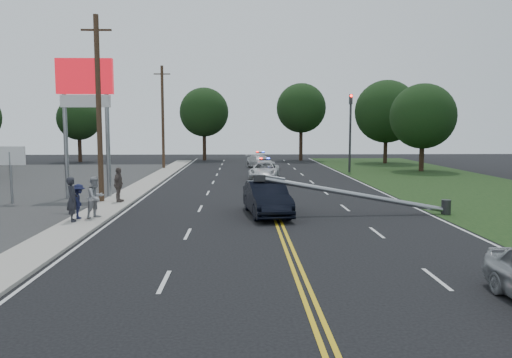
{
  "coord_description": "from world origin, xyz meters",
  "views": [
    {
      "loc": [
        -1.64,
        -15.07,
        4.15
      ],
      "look_at": [
        -0.92,
        8.19,
        1.7
      ],
      "focal_mm": 35.0,
      "sensor_mm": 36.0,
      "label": 1
    }
  ],
  "objects_px": {
    "bystander_b": "(96,197)",
    "bystander_c": "(79,201)",
    "fallen_streetlight": "(364,196)",
    "utility_pole_far": "(163,117)",
    "crashed_sedan": "(267,199)",
    "emergency_b": "(260,162)",
    "bystander_d": "(119,185)",
    "bystander_a": "(72,199)",
    "utility_pole_mid": "(99,109)",
    "pylon_sign": "(85,94)",
    "small_sign": "(10,161)",
    "traffic_signal": "(350,126)",
    "emergency_a": "(265,171)"
  },
  "relations": [
    {
      "from": "small_sign",
      "to": "bystander_d",
      "type": "distance_m",
      "value": 5.95
    },
    {
      "from": "emergency_a",
      "to": "bystander_b",
      "type": "distance_m",
      "value": 19.39
    },
    {
      "from": "bystander_d",
      "to": "crashed_sedan",
      "type": "bearing_deg",
      "value": -107.97
    },
    {
      "from": "utility_pole_far",
      "to": "bystander_c",
      "type": "xyz_separation_m",
      "value": [
        0.46,
        -27.21,
        -4.2
      ]
    },
    {
      "from": "bystander_c",
      "to": "bystander_a",
      "type": "bearing_deg",
      "value": 161.56
    },
    {
      "from": "utility_pole_far",
      "to": "crashed_sedan",
      "type": "relative_size",
      "value": 2.08
    },
    {
      "from": "crashed_sedan",
      "to": "emergency_b",
      "type": "bearing_deg",
      "value": 81.17
    },
    {
      "from": "small_sign",
      "to": "crashed_sedan",
      "type": "distance_m",
      "value": 14.24
    },
    {
      "from": "bystander_a",
      "to": "bystander_d",
      "type": "height_order",
      "value": "bystander_a"
    },
    {
      "from": "small_sign",
      "to": "utility_pole_far",
      "type": "bearing_deg",
      "value": 77.69
    },
    {
      "from": "fallen_streetlight",
      "to": "bystander_d",
      "type": "relative_size",
      "value": 5.03
    },
    {
      "from": "bystander_b",
      "to": "bystander_c",
      "type": "distance_m",
      "value": 0.72
    },
    {
      "from": "small_sign",
      "to": "bystander_c",
      "type": "xyz_separation_m",
      "value": [
        5.26,
        -5.21,
        -1.45
      ]
    },
    {
      "from": "traffic_signal",
      "to": "bystander_d",
      "type": "xyz_separation_m",
      "value": [
        -16.49,
        -18.31,
        -3.15
      ]
    },
    {
      "from": "utility_pole_mid",
      "to": "bystander_b",
      "type": "height_order",
      "value": "utility_pole_mid"
    },
    {
      "from": "bystander_a",
      "to": "bystander_c",
      "type": "relative_size",
      "value": 1.25
    },
    {
      "from": "traffic_signal",
      "to": "emergency_a",
      "type": "distance_m",
      "value": 10.37
    },
    {
      "from": "pylon_sign",
      "to": "small_sign",
      "type": "relative_size",
      "value": 2.58
    },
    {
      "from": "emergency_b",
      "to": "bystander_c",
      "type": "distance_m",
      "value": 29.6
    },
    {
      "from": "fallen_streetlight",
      "to": "crashed_sedan",
      "type": "relative_size",
      "value": 1.95
    },
    {
      "from": "fallen_streetlight",
      "to": "bystander_a",
      "type": "height_order",
      "value": "bystander_a"
    },
    {
      "from": "pylon_sign",
      "to": "emergency_a",
      "type": "distance_m",
      "value": 15.94
    },
    {
      "from": "utility_pole_mid",
      "to": "bystander_a",
      "type": "xyz_separation_m",
      "value": [
        0.4,
        -5.88,
        -4.01
      ]
    },
    {
      "from": "pylon_sign",
      "to": "fallen_streetlight",
      "type": "relative_size",
      "value": 0.85
    },
    {
      "from": "utility_pole_far",
      "to": "bystander_b",
      "type": "relative_size",
      "value": 5.45
    },
    {
      "from": "fallen_streetlight",
      "to": "bystander_b",
      "type": "bearing_deg",
      "value": -175.2
    },
    {
      "from": "emergency_a",
      "to": "bystander_c",
      "type": "xyz_separation_m",
      "value": [
        -9.01,
        -17.69,
        0.23
      ]
    },
    {
      "from": "traffic_signal",
      "to": "emergency_a",
      "type": "bearing_deg",
      "value": -145.51
    },
    {
      "from": "utility_pole_far",
      "to": "emergency_b",
      "type": "height_order",
      "value": "utility_pole_far"
    },
    {
      "from": "emergency_a",
      "to": "bystander_c",
      "type": "distance_m",
      "value": 19.85
    },
    {
      "from": "utility_pole_mid",
      "to": "bystander_a",
      "type": "height_order",
      "value": "utility_pole_mid"
    },
    {
      "from": "emergency_b",
      "to": "bystander_b",
      "type": "relative_size",
      "value": 2.45
    },
    {
      "from": "emergency_a",
      "to": "bystander_a",
      "type": "distance_m",
      "value": 20.48
    },
    {
      "from": "small_sign",
      "to": "fallen_streetlight",
      "type": "height_order",
      "value": "small_sign"
    },
    {
      "from": "small_sign",
      "to": "bystander_d",
      "type": "xyz_separation_m",
      "value": [
        5.81,
        -0.32,
        -1.28
      ]
    },
    {
      "from": "traffic_signal",
      "to": "bystander_c",
      "type": "xyz_separation_m",
      "value": [
        -17.04,
        -23.21,
        -3.32
      ]
    },
    {
      "from": "pylon_sign",
      "to": "emergency_a",
      "type": "xyz_separation_m",
      "value": [
        10.76,
        10.48,
        -5.34
      ]
    },
    {
      "from": "pylon_sign",
      "to": "bystander_c",
      "type": "bearing_deg",
      "value": -76.32
    },
    {
      "from": "utility_pole_mid",
      "to": "fallen_streetlight",
      "type": "bearing_deg",
      "value": -16.64
    },
    {
      "from": "pylon_sign",
      "to": "crashed_sedan",
      "type": "distance_m",
      "value": 12.83
    },
    {
      "from": "emergency_b",
      "to": "bystander_c",
      "type": "xyz_separation_m",
      "value": [
        -9.08,
        -28.17,
        0.23
      ]
    },
    {
      "from": "fallen_streetlight",
      "to": "emergency_a",
      "type": "height_order",
      "value": "fallen_streetlight"
    },
    {
      "from": "small_sign",
      "to": "bystander_b",
      "type": "height_order",
      "value": "small_sign"
    },
    {
      "from": "utility_pole_far",
      "to": "emergency_a",
      "type": "bearing_deg",
      "value": -45.18
    },
    {
      "from": "fallen_streetlight",
      "to": "utility_pole_far",
      "type": "bearing_deg",
      "value": 117.24
    },
    {
      "from": "bystander_b",
      "to": "bystander_d",
      "type": "xyz_separation_m",
      "value": [
        -0.13,
        4.71,
        0.01
      ]
    },
    {
      "from": "bystander_a",
      "to": "bystander_d",
      "type": "bearing_deg",
      "value": -29.18
    },
    {
      "from": "crashed_sedan",
      "to": "emergency_a",
      "type": "distance_m",
      "value": 16.45
    },
    {
      "from": "small_sign",
      "to": "utility_pole_far",
      "type": "distance_m",
      "value": 22.68
    },
    {
      "from": "small_sign",
      "to": "bystander_a",
      "type": "relative_size",
      "value": 1.62
    }
  ]
}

